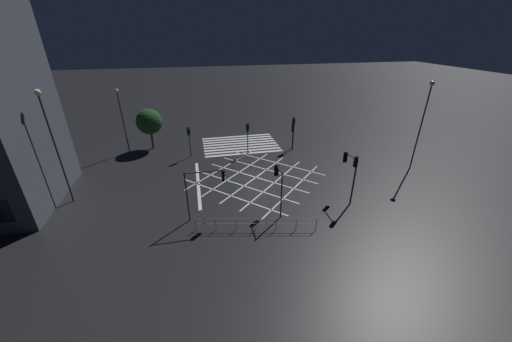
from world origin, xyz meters
name	(u,v)px	position (x,y,z in m)	size (l,w,h in m)	color
ground_plane	(256,177)	(0.00, 0.00, 0.00)	(200.00, 200.00, 0.00)	black
road_markings	(242,154)	(0.29, -6.37, 0.00)	(14.46, 20.19, 0.01)	silver
traffic_light_nw_cross	(349,167)	(-6.92, 5.55, 3.09)	(0.36, 2.18, 4.23)	#2D2D30
traffic_light_se_cross	(189,136)	(6.40, -6.75, 2.62)	(0.36, 0.39, 3.66)	#2D2D30
traffic_light_nw_main	(354,171)	(-6.79, 6.63, 3.23)	(0.39, 0.36, 4.54)	#2D2D30
traffic_light_median_south	(248,132)	(-0.38, -6.29, 2.71)	(0.36, 0.39, 3.79)	#2D2D30
traffic_light_median_north	(278,180)	(-0.43, 6.27, 2.95)	(0.36, 1.90, 4.05)	#2D2D30
traffic_light_sw_cross	(293,127)	(-6.21, -6.78, 2.88)	(0.36, 0.39, 4.03)	#2D2D30
traffic_light_sw_main	(293,132)	(-6.03, -6.39, 2.38)	(0.39, 0.36, 3.33)	#2D2D30
traffic_light_ne_main	(207,183)	(5.15, 6.04, 3.19)	(3.08, 0.36, 4.30)	#2D2D30
street_lamp_east	(121,113)	(13.84, -9.99, 4.89)	(0.41, 0.41, 7.63)	#2D2D30
street_lamp_west	(50,131)	(16.72, 0.92, 6.43)	(0.48, 0.48, 9.67)	#2D2D30
street_lamp_far	(424,114)	(-16.80, 1.60, 6.09)	(0.46, 0.46, 9.24)	#2D2D30
street_tree_near	(149,122)	(11.06, -10.68, 3.46)	(3.11, 3.11, 5.03)	brown
pedestrian_railing	(256,223)	(1.84, 8.36, 0.68)	(8.86, 1.99, 1.05)	#9EA0A5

